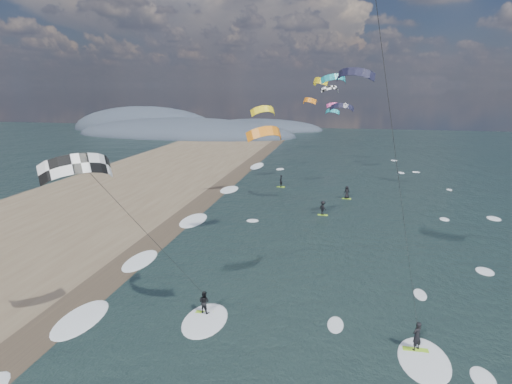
# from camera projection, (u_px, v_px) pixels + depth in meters

# --- Properties ---
(wet_sand_strip) EXTENTS (3.00, 240.00, 0.00)m
(wet_sand_strip) POSITION_uv_depth(u_px,v_px,m) (97.00, 288.00, 30.03)
(wet_sand_strip) COLOR #382D23
(wet_sand_strip) RESTS_ON ground
(coastal_hills) EXTENTS (80.00, 41.00, 15.00)m
(coastal_hills) POSITION_uv_depth(u_px,v_px,m) (178.00, 132.00, 129.46)
(coastal_hills) COLOR #3D4756
(coastal_hills) RESTS_ON ground
(kitesurfer_near_a) EXTENTS (7.79, 9.08, 19.81)m
(kitesurfer_near_a) POSITION_uv_depth(u_px,v_px,m) (382.00, 48.00, 15.22)
(kitesurfer_near_a) COLOR #97DE27
(kitesurfer_near_a) RESTS_ON ground
(kitesurfer_near_b) EXTENTS (6.72, 8.96, 11.65)m
(kitesurfer_near_b) POSITION_uv_depth(u_px,v_px,m) (132.00, 226.00, 21.51)
(kitesurfer_near_b) COLOR #97DE27
(kitesurfer_near_b) RESTS_ON ground
(far_kitesurfers) EXTENTS (10.12, 13.13, 1.70)m
(far_kitesurfers) POSITION_uv_depth(u_px,v_px,m) (321.00, 196.00, 51.52)
(far_kitesurfers) COLOR #97DE27
(far_kitesurfers) RESTS_ON ground
(bg_kite_field) EXTENTS (13.08, 69.30, 7.89)m
(bg_kite_field) POSITION_uv_depth(u_px,v_px,m) (326.00, 96.00, 64.66)
(bg_kite_field) COLOR gray
(bg_kite_field) RESTS_ON ground
(shoreline_surf) EXTENTS (2.40, 79.40, 0.11)m
(shoreline_surf) POSITION_uv_depth(u_px,v_px,m) (144.00, 262.00, 34.30)
(shoreline_surf) COLOR white
(shoreline_surf) RESTS_ON ground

